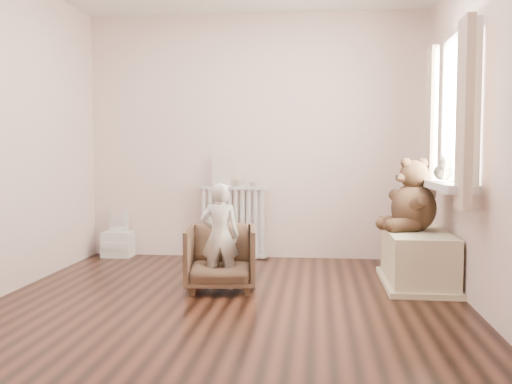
# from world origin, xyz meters

# --- Properties ---
(floor) EXTENTS (3.60, 3.60, 0.01)m
(floor) POSITION_xyz_m (0.00, 0.00, 0.00)
(floor) COLOR black
(floor) RESTS_ON ground
(back_wall) EXTENTS (3.60, 0.02, 2.60)m
(back_wall) POSITION_xyz_m (0.00, 1.80, 1.30)
(back_wall) COLOR white
(back_wall) RESTS_ON ground
(front_wall) EXTENTS (3.60, 0.02, 2.60)m
(front_wall) POSITION_xyz_m (0.00, -1.80, 1.30)
(front_wall) COLOR white
(front_wall) RESTS_ON ground
(left_wall) EXTENTS (0.02, 3.60, 2.60)m
(left_wall) POSITION_xyz_m (-1.80, 0.00, 1.30)
(left_wall) COLOR white
(left_wall) RESTS_ON ground
(right_wall) EXTENTS (0.02, 3.60, 2.60)m
(right_wall) POSITION_xyz_m (1.80, 0.00, 1.30)
(right_wall) COLOR white
(right_wall) RESTS_ON ground
(window) EXTENTS (0.03, 0.90, 1.10)m
(window) POSITION_xyz_m (1.76, 0.30, 1.45)
(window) COLOR white
(window) RESTS_ON right_wall
(window_sill) EXTENTS (0.22, 1.10, 0.06)m
(window_sill) POSITION_xyz_m (1.67, 0.30, 0.87)
(window_sill) COLOR silver
(window_sill) RESTS_ON right_wall
(curtain_left) EXTENTS (0.06, 0.26, 1.30)m
(curtain_left) POSITION_xyz_m (1.65, -0.27, 1.39)
(curtain_left) COLOR beige
(curtain_left) RESTS_ON right_wall
(curtain_right) EXTENTS (0.06, 0.26, 1.30)m
(curtain_right) POSITION_xyz_m (1.65, 0.87, 1.39)
(curtain_right) COLOR beige
(curtain_right) RESTS_ON right_wall
(radiator) EXTENTS (0.73, 0.14, 0.77)m
(radiator) POSITION_xyz_m (-0.23, 1.68, 0.39)
(radiator) COLOR silver
(radiator) RESTS_ON floor
(paper_doll) EXTENTS (0.20, 0.02, 0.33)m
(paper_doll) POSITION_xyz_m (-0.35, 1.68, 0.94)
(paper_doll) COLOR beige
(paper_doll) RESTS_ON radiator
(tin_a) EXTENTS (0.11, 0.11, 0.07)m
(tin_a) POSITION_xyz_m (-0.16, 1.68, 0.80)
(tin_a) COLOR #A59E8C
(tin_a) RESTS_ON radiator
(tin_b) EXTENTS (0.08, 0.08, 0.05)m
(tin_b) POSITION_xyz_m (-0.00, 1.68, 0.79)
(tin_b) COLOR #A59E8C
(tin_b) RESTS_ON radiator
(toy_vanity) EXTENTS (0.32, 0.23, 0.50)m
(toy_vanity) POSITION_xyz_m (-1.49, 1.65, 0.28)
(toy_vanity) COLOR silver
(toy_vanity) RESTS_ON floor
(armchair) EXTENTS (0.63, 0.64, 0.53)m
(armchair) POSITION_xyz_m (-0.13, 0.32, 0.26)
(armchair) COLOR brown
(armchair) RESTS_ON floor
(child) EXTENTS (0.34, 0.24, 0.86)m
(child) POSITION_xyz_m (-0.13, 0.27, 0.45)
(child) COLOR white
(child) RESTS_ON armchair
(toy_bench) EXTENTS (0.51, 0.97, 0.46)m
(toy_bench) POSITION_xyz_m (1.52, 0.65, 0.20)
(toy_bench) COLOR beige
(toy_bench) RESTS_ON floor
(teddy_bear) EXTENTS (0.60, 0.52, 0.62)m
(teddy_bear) POSITION_xyz_m (1.49, 0.75, 0.67)
(teddy_bear) COLOR #362316
(teddy_bear) RESTS_ON toy_bench
(plush_cat) EXTENTS (0.15, 0.24, 0.20)m
(plush_cat) POSITION_xyz_m (1.66, 0.41, 1.00)
(plush_cat) COLOR slate
(plush_cat) RESTS_ON window_sill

